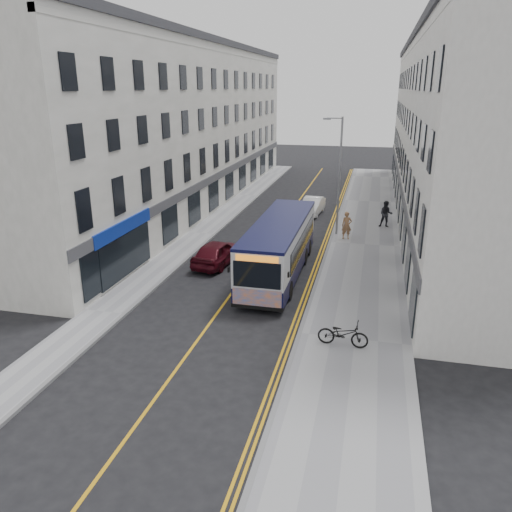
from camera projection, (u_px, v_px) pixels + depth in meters
The scene contains 17 objects.
ground at pixel (217, 313), 22.78m from camera, with size 140.00×140.00×0.00m, color black.
pavement_east at pixel (365, 245), 32.44m from camera, with size 4.50×64.00×0.12m, color #97979A.
pavement_west at pixel (201, 234), 34.91m from camera, with size 2.00×64.00×0.12m, color #97979A.
kerb_east at pixel (330, 243), 32.93m from camera, with size 0.18×64.00×0.13m, color slate.
kerb_west at pixel (215, 235), 34.69m from camera, with size 0.18×64.00×0.13m, color slate.
road_centre_line at pixel (271, 239), 33.83m from camera, with size 0.12×64.00×0.01m, color orange.
road_dbl_yellow_inner at pixel (323, 243), 33.05m from camera, with size 0.10×64.00×0.01m, color orange.
road_dbl_yellow_outer at pixel (326, 243), 33.00m from camera, with size 0.10×64.00×0.01m, color orange.
terrace_east at pixel (446, 133), 37.49m from camera, with size 6.00×46.00×13.00m, color white.
terrace_west at pixel (189, 128), 42.01m from camera, with size 6.00×46.00×13.00m, color white.
streetlamp at pixel (338, 173), 33.34m from camera, with size 1.32×0.18×8.00m.
city_bus at pixel (279, 246), 26.90m from camera, with size 2.47×10.58×3.07m.
bicycle at pixel (343, 334), 19.55m from camera, with size 0.69×1.99×1.04m, color black.
pedestrian_near at pixel (347, 225), 33.28m from camera, with size 0.67×0.44×1.85m, color #986A45.
pedestrian_far at pixel (386, 214), 36.08m from camera, with size 0.93×0.73×1.92m, color #222327.
car_white at pixel (312, 206), 40.36m from camera, with size 1.43×4.09×1.35m, color white.
car_maroon at pixel (217, 252), 28.86m from camera, with size 1.72×4.27×1.46m, color #490C15.
Camera 1 is at (6.55, -19.74, 9.82)m, focal length 35.00 mm.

